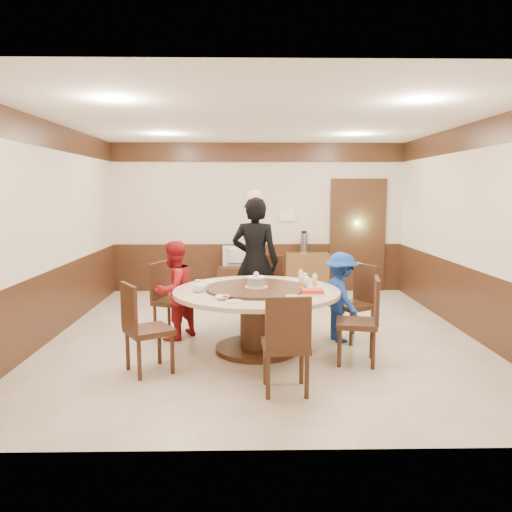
{
  "coord_description": "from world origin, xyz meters",
  "views": [
    {
      "loc": [
        -0.21,
        -6.49,
        1.92
      ],
      "look_at": [
        -0.1,
        -0.28,
        1.1
      ],
      "focal_mm": 35.0,
      "sensor_mm": 36.0,
      "label": 1
    }
  ],
  "objects_px": {
    "person_standing": "(255,262)",
    "television": "(240,256)",
    "thermos": "(304,243)",
    "tv_stand": "(240,280)",
    "side_cabinet": "(307,273)",
    "shrimp_platter": "(313,292)",
    "person_blue": "(341,297)",
    "banquet_table": "(257,307)",
    "birthday_cake": "(256,282)",
    "person_red": "(174,290)"
  },
  "relations": [
    {
      "from": "person_standing",
      "to": "television",
      "type": "height_order",
      "value": "person_standing"
    },
    {
      "from": "television",
      "to": "thermos",
      "type": "xyz_separation_m",
      "value": [
        1.2,
        0.03,
        0.25
      ]
    },
    {
      "from": "tv_stand",
      "to": "side_cabinet",
      "type": "relative_size",
      "value": 1.06
    },
    {
      "from": "tv_stand",
      "to": "shrimp_platter",
      "type": "bearing_deg",
      "value": -76.94
    },
    {
      "from": "person_standing",
      "to": "person_blue",
      "type": "xyz_separation_m",
      "value": [
        1.08,
        -0.79,
        -0.34
      ]
    },
    {
      "from": "person_blue",
      "to": "thermos",
      "type": "bearing_deg",
      "value": -14.13
    },
    {
      "from": "banquet_table",
      "to": "person_standing",
      "type": "relative_size",
      "value": 1.08
    },
    {
      "from": "person_standing",
      "to": "thermos",
      "type": "distance_m",
      "value": 2.48
    },
    {
      "from": "birthday_cake",
      "to": "television",
      "type": "bearing_deg",
      "value": 93.91
    },
    {
      "from": "banquet_table",
      "to": "shrimp_platter",
      "type": "bearing_deg",
      "value": -25.69
    },
    {
      "from": "banquet_table",
      "to": "person_standing",
      "type": "distance_m",
      "value": 1.24
    },
    {
      "from": "shrimp_platter",
      "to": "thermos",
      "type": "bearing_deg",
      "value": 84.98
    },
    {
      "from": "birthday_cake",
      "to": "side_cabinet",
      "type": "relative_size",
      "value": 0.34
    },
    {
      "from": "banquet_table",
      "to": "shrimp_platter",
      "type": "height_order",
      "value": "shrimp_platter"
    },
    {
      "from": "thermos",
      "to": "birthday_cake",
      "type": "bearing_deg",
      "value": -105.52
    },
    {
      "from": "television",
      "to": "tv_stand",
      "type": "bearing_deg",
      "value": -173.62
    },
    {
      "from": "person_standing",
      "to": "birthday_cake",
      "type": "bearing_deg",
      "value": 101.42
    },
    {
      "from": "person_red",
      "to": "thermos",
      "type": "bearing_deg",
      "value": -178.27
    },
    {
      "from": "banquet_table",
      "to": "person_red",
      "type": "xyz_separation_m",
      "value": [
        -1.06,
        0.53,
        0.11
      ]
    },
    {
      "from": "tv_stand",
      "to": "television",
      "type": "relative_size",
      "value": 1.26
    },
    {
      "from": "side_cabinet",
      "to": "thermos",
      "type": "height_order",
      "value": "thermos"
    },
    {
      "from": "banquet_table",
      "to": "shrimp_platter",
      "type": "relative_size",
      "value": 6.57
    },
    {
      "from": "side_cabinet",
      "to": "thermos",
      "type": "xyz_separation_m",
      "value": [
        -0.06,
        0.0,
        0.56
      ]
    },
    {
      "from": "shrimp_platter",
      "to": "tv_stand",
      "type": "height_order",
      "value": "shrimp_platter"
    },
    {
      "from": "tv_stand",
      "to": "thermos",
      "type": "bearing_deg",
      "value": 1.44
    },
    {
      "from": "birthday_cake",
      "to": "person_blue",
      "type": "bearing_deg",
      "value": 19.64
    },
    {
      "from": "tv_stand",
      "to": "television",
      "type": "xyz_separation_m",
      "value": [
        -0.0,
        0.0,
        0.44
      ]
    },
    {
      "from": "person_red",
      "to": "tv_stand",
      "type": "bearing_deg",
      "value": -159.54
    },
    {
      "from": "birthday_cake",
      "to": "banquet_table",
      "type": "bearing_deg",
      "value": -5.06
    },
    {
      "from": "tv_stand",
      "to": "side_cabinet",
      "type": "xyz_separation_m",
      "value": [
        1.25,
        0.03,
        0.12
      ]
    },
    {
      "from": "shrimp_platter",
      "to": "thermos",
      "type": "relative_size",
      "value": 0.79
    },
    {
      "from": "banquet_table",
      "to": "person_blue",
      "type": "bearing_deg",
      "value": 19.75
    },
    {
      "from": "person_standing",
      "to": "person_blue",
      "type": "distance_m",
      "value": 1.38
    },
    {
      "from": "shrimp_platter",
      "to": "side_cabinet",
      "type": "xyz_separation_m",
      "value": [
        0.39,
        3.76,
        -0.4
      ]
    },
    {
      "from": "person_blue",
      "to": "thermos",
      "type": "relative_size",
      "value": 3.01
    },
    {
      "from": "television",
      "to": "person_standing",
      "type": "bearing_deg",
      "value": 102.49
    },
    {
      "from": "banquet_table",
      "to": "shrimp_platter",
      "type": "xyz_separation_m",
      "value": [
        0.63,
        -0.3,
        0.24
      ]
    },
    {
      "from": "person_blue",
      "to": "television",
      "type": "distance_m",
      "value": 3.32
    },
    {
      "from": "person_blue",
      "to": "side_cabinet",
      "type": "relative_size",
      "value": 1.43
    },
    {
      "from": "side_cabinet",
      "to": "television",
      "type": "bearing_deg",
      "value": -178.63
    },
    {
      "from": "tv_stand",
      "to": "person_standing",
      "type": "bearing_deg",
      "value": -83.9
    },
    {
      "from": "person_standing",
      "to": "birthday_cake",
      "type": "xyz_separation_m",
      "value": [
        -0.01,
        -1.17,
        -0.07
      ]
    },
    {
      "from": "person_standing",
      "to": "side_cabinet",
      "type": "xyz_separation_m",
      "value": [
        1.01,
        2.28,
        -0.54
      ]
    },
    {
      "from": "person_blue",
      "to": "side_cabinet",
      "type": "xyz_separation_m",
      "value": [
        -0.07,
        3.07,
        -0.2
      ]
    },
    {
      "from": "person_red",
      "to": "thermos",
      "type": "height_order",
      "value": "person_red"
    },
    {
      "from": "person_standing",
      "to": "television",
      "type": "distance_m",
      "value": 2.28
    },
    {
      "from": "person_blue",
      "to": "person_red",
      "type": "bearing_deg",
      "value": 69.74
    },
    {
      "from": "person_standing",
      "to": "side_cabinet",
      "type": "distance_m",
      "value": 2.56
    },
    {
      "from": "person_red",
      "to": "birthday_cake",
      "type": "relative_size",
      "value": 4.71
    },
    {
      "from": "person_red",
      "to": "side_cabinet",
      "type": "bearing_deg",
      "value": -179.04
    }
  ]
}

